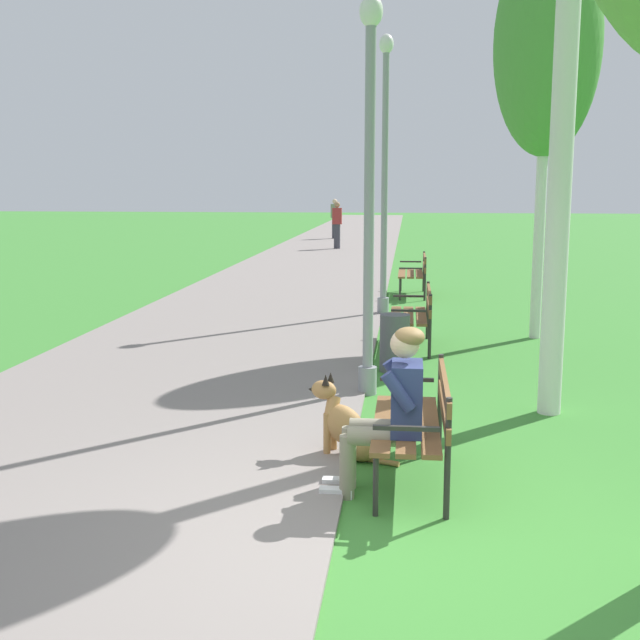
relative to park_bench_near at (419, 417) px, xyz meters
name	(u,v)px	position (x,y,z in m)	size (l,w,h in m)	color
ground_plane	(371,544)	(-0.30, -1.14, -0.51)	(120.00, 120.00, 0.00)	#3D8433
paved_path	(335,247)	(-2.72, 22.86, -0.49)	(4.35, 60.00, 0.04)	gray
park_bench_near	(419,417)	(0.00, 0.00, 0.00)	(0.55, 1.50, 0.85)	brown
park_bench_mid	(416,312)	(0.01, 5.13, 0.00)	(0.55, 1.50, 0.85)	brown
park_bench_far	(415,271)	(0.04, 10.47, 0.00)	(0.55, 1.50, 0.85)	brown
person_seated_on_near_bench	(391,405)	(-0.21, -0.29, 0.17)	(0.74, 0.49, 1.25)	gray
dog_shepherd	(349,429)	(-0.56, 0.45, -0.25)	(0.80, 0.44, 0.71)	#B27F47
lamp_post_near	(369,195)	(-0.52, 2.57, 1.62)	(0.24, 0.24, 4.12)	gray
lamp_post_mid	(385,174)	(-0.53, 7.97, 1.91)	(0.24, 0.24, 4.69)	gray
birch_tree_third	(548,45)	(1.78, 6.07, 3.65)	(1.49, 1.53, 5.75)	silver
litter_bin	(395,343)	(-0.25, 3.68, -0.16)	(0.36, 0.36, 0.70)	#515156
pedestrian_distant	(337,225)	(-2.57, 21.95, 0.33)	(0.32, 0.22, 1.65)	#383842
pedestrian_further_distant	(335,219)	(-3.13, 27.22, 0.33)	(0.32, 0.22, 1.65)	#383842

